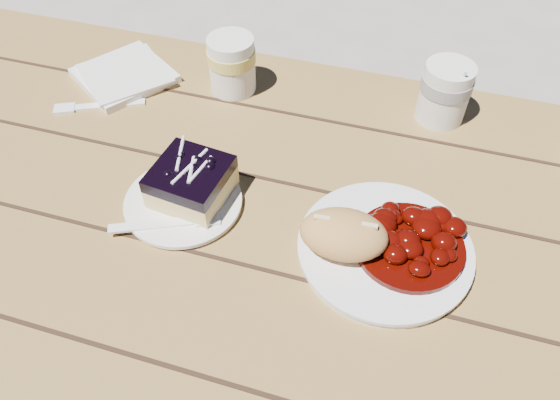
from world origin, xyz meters
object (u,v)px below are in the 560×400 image
(bread_roll, at_px, (344,234))
(dessert_plate, at_px, (184,203))
(coffee_cup, at_px, (445,93))
(picnic_table, at_px, (221,272))
(main_plate, at_px, (384,250))
(blueberry_cake, at_px, (191,181))
(second_cup, at_px, (232,65))

(bread_roll, distance_m, dessert_plate, 0.24)
(bread_roll, relative_size, coffee_cup, 1.15)
(picnic_table, height_order, bread_roll, bread_roll)
(main_plate, distance_m, blueberry_cake, 0.29)
(dessert_plate, height_order, second_cup, second_cup)
(main_plate, distance_m, coffee_cup, 0.32)
(picnic_table, bearing_deg, dessert_plate, -173.43)
(blueberry_cake, bearing_deg, picnic_table, -11.50)
(dessert_plate, xyz_separation_m, blueberry_cake, (0.01, 0.02, 0.03))
(bread_roll, xyz_separation_m, second_cup, (-0.27, 0.31, 0.00))
(main_plate, distance_m, dessert_plate, 0.29)
(picnic_table, distance_m, coffee_cup, 0.47)
(main_plate, height_order, bread_roll, bread_roll)
(dessert_plate, distance_m, second_cup, 0.29)
(blueberry_cake, xyz_separation_m, coffee_cup, (0.33, 0.30, 0.01))
(blueberry_cake, distance_m, coffee_cup, 0.44)
(main_plate, xyz_separation_m, dessert_plate, (-0.29, 0.00, -0.00))
(main_plate, height_order, second_cup, second_cup)
(main_plate, xyz_separation_m, bread_roll, (-0.06, -0.02, 0.04))
(picnic_table, xyz_separation_m, coffee_cup, (0.29, 0.31, 0.21))
(picnic_table, distance_m, blueberry_cake, 0.20)
(picnic_table, height_order, second_cup, second_cup)
(blueberry_cake, bearing_deg, dessert_plate, -117.24)
(blueberry_cake, relative_size, second_cup, 1.11)
(main_plate, relative_size, second_cup, 2.28)
(main_plate, bearing_deg, bread_roll, -160.02)
(bread_roll, distance_m, coffee_cup, 0.35)
(coffee_cup, bearing_deg, second_cup, -175.72)
(bread_roll, xyz_separation_m, blueberry_cake, (-0.23, 0.04, -0.01))
(main_plate, relative_size, bread_roll, 1.98)
(bread_roll, height_order, blueberry_cake, bread_roll)
(picnic_table, relative_size, main_plate, 8.72)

